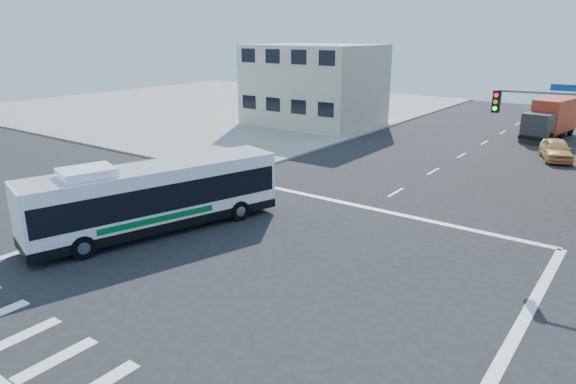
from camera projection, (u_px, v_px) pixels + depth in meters
The scene contains 7 objects.
ground at pixel (257, 270), 20.52m from camera, with size 120.00×120.00×0.00m, color black.
sidewalk_nw at pixel (220, 105), 67.20m from camera, with size 50.00×50.00×0.15m, color gray.
building_west at pixel (314, 85), 52.04m from camera, with size 12.06×10.06×8.00m.
signal_mast_ne at pixel (574, 133), 22.12m from camera, with size 7.91×1.13×8.07m.
transit_bus at pixel (156, 196), 24.17m from camera, with size 5.92×12.25×3.56m.
box_truck at pixel (550, 119), 45.89m from camera, with size 3.45×8.00×3.48m.
parked_car at pixel (556, 149), 38.24m from camera, with size 1.85×4.59×1.56m, color #E0A95F.
Camera 1 is at (12.00, -14.35, 9.09)m, focal length 32.00 mm.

